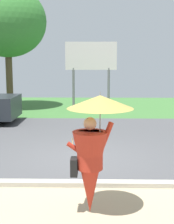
% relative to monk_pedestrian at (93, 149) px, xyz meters
% --- Properties ---
extents(ground_plane, '(40.00, 22.00, 0.20)m').
position_rel_monk_pedestrian_xyz_m(ground_plane, '(-0.32, 6.18, -1.20)').
color(ground_plane, '#4C4C4F').
extents(monk_pedestrian, '(1.13, 1.12, 2.13)m').
position_rel_monk_pedestrian_xyz_m(monk_pedestrian, '(0.00, 0.00, 0.00)').
color(monk_pedestrian, '#B22D1E').
rests_on(monk_pedestrian, ground_plane).
extents(roadside_billboard, '(2.60, 0.12, 3.50)m').
position_rel_monk_pedestrian_xyz_m(roadside_billboard, '(-0.13, 11.45, 1.40)').
color(roadside_billboard, slate).
rests_on(roadside_billboard, ground_plane).
extents(tree_left_far, '(4.13, 4.13, 6.48)m').
position_rel_monk_pedestrian_xyz_m(tree_left_far, '(-4.56, 12.42, 3.43)').
color(tree_left_far, brown).
rests_on(tree_left_far, ground_plane).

